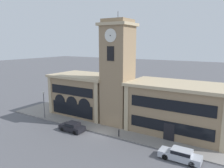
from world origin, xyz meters
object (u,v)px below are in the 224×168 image
object	(u,v)px
street_lamp	(44,100)
bollard	(119,133)
parked_car_near	(72,127)
parked_car_mid	(180,155)

from	to	relation	value
street_lamp	bollard	world-z (taller)	street_lamp
parked_car_near	street_lamp	xyz separation A→B (m)	(-8.07, 1.63, 2.70)
street_lamp	bollard	bearing A→B (deg)	0.51
parked_car_mid	street_lamp	distance (m)	24.85
parked_car_mid	bollard	world-z (taller)	parked_car_mid
parked_car_near	parked_car_mid	xyz separation A→B (m)	(16.57, -0.00, 0.02)
parked_car_near	bollard	world-z (taller)	parked_car_near
parked_car_near	bollard	distance (m)	7.54
parked_car_mid	parked_car_near	bearing A→B (deg)	0.15
street_lamp	bollard	size ratio (longest dim) A/B	4.59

